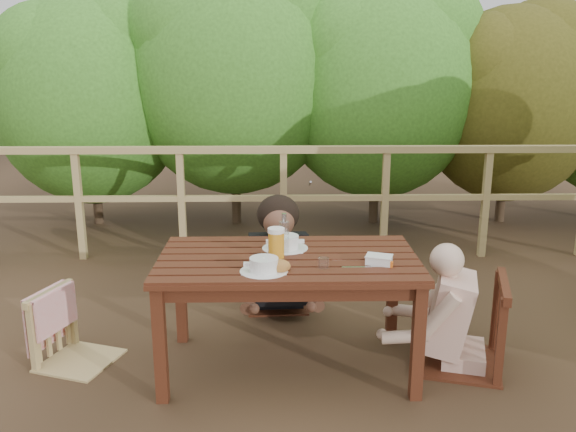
{
  "coord_description": "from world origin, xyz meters",
  "views": [
    {
      "loc": [
        -0.07,
        -3.19,
        1.75
      ],
      "look_at": [
        0.0,
        0.05,
        0.9
      ],
      "focal_mm": 37.64,
      "sensor_mm": 36.0,
      "label": 1
    }
  ],
  "objects_px": {
    "chair_left": "(74,298)",
    "soup_near": "(264,266)",
    "table": "(288,314)",
    "woman": "(277,219)",
    "bread_roll": "(279,266)",
    "butter_tub": "(379,261)",
    "bottle": "(284,234)",
    "beer_glass": "(276,244)",
    "soup_far": "(285,243)",
    "tumbler": "(323,264)",
    "chair_far": "(277,249)",
    "diner_right": "(470,267)",
    "chair_right": "(464,283)"
  },
  "relations": [
    {
      "from": "chair_left",
      "to": "soup_near",
      "type": "relative_size",
      "value": 3.22
    },
    {
      "from": "table",
      "to": "woman",
      "type": "distance_m",
      "value": 0.98
    },
    {
      "from": "bread_roll",
      "to": "butter_tub",
      "type": "bearing_deg",
      "value": 9.78
    },
    {
      "from": "bottle",
      "to": "butter_tub",
      "type": "bearing_deg",
      "value": -22.31
    },
    {
      "from": "beer_glass",
      "to": "butter_tub",
      "type": "xyz_separation_m",
      "value": [
        0.55,
        -0.12,
        -0.06
      ]
    },
    {
      "from": "chair_left",
      "to": "soup_far",
      "type": "bearing_deg",
      "value": -67.56
    },
    {
      "from": "soup_far",
      "to": "butter_tub",
      "type": "relative_size",
      "value": 1.91
    },
    {
      "from": "bottle",
      "to": "tumbler",
      "type": "relative_size",
      "value": 3.55
    },
    {
      "from": "chair_far",
      "to": "bread_roll",
      "type": "xyz_separation_m",
      "value": [
        0.01,
        -1.13,
        0.27
      ]
    },
    {
      "from": "table",
      "to": "butter_tub",
      "type": "relative_size",
      "value": 10.31
    },
    {
      "from": "bread_roll",
      "to": "butter_tub",
      "type": "distance_m",
      "value": 0.55
    },
    {
      "from": "beer_glass",
      "to": "tumbler",
      "type": "distance_m",
      "value": 0.31
    },
    {
      "from": "table",
      "to": "soup_near",
      "type": "relative_size",
      "value": 5.68
    },
    {
      "from": "woman",
      "to": "beer_glass",
      "type": "bearing_deg",
      "value": 86.41
    },
    {
      "from": "diner_right",
      "to": "soup_near",
      "type": "distance_m",
      "value": 1.2
    },
    {
      "from": "table",
      "to": "bread_roll",
      "type": "relative_size",
      "value": 11.8
    },
    {
      "from": "soup_near",
      "to": "bottle",
      "type": "bearing_deg",
      "value": 70.64
    },
    {
      "from": "chair_right",
      "to": "woman",
      "type": "relative_size",
      "value": 0.78
    },
    {
      "from": "tumbler",
      "to": "butter_tub",
      "type": "distance_m",
      "value": 0.31
    },
    {
      "from": "chair_left",
      "to": "bread_roll",
      "type": "relative_size",
      "value": 6.68
    },
    {
      "from": "soup_near",
      "to": "tumbler",
      "type": "height_order",
      "value": "soup_near"
    },
    {
      "from": "chair_right",
      "to": "soup_near",
      "type": "height_order",
      "value": "chair_right"
    },
    {
      "from": "table",
      "to": "butter_tub",
      "type": "bearing_deg",
      "value": -15.01
    },
    {
      "from": "chair_far",
      "to": "woman",
      "type": "height_order",
      "value": "woman"
    },
    {
      "from": "chair_right",
      "to": "diner_right",
      "type": "bearing_deg",
      "value": 106.26
    },
    {
      "from": "chair_right",
      "to": "diner_right",
      "type": "xyz_separation_m",
      "value": [
        0.03,
        0.0,
        0.09
      ]
    },
    {
      "from": "soup_near",
      "to": "beer_glass",
      "type": "bearing_deg",
      "value": 73.71
    },
    {
      "from": "butter_tub",
      "to": "woman",
      "type": "bearing_deg",
      "value": 136.34
    },
    {
      "from": "chair_far",
      "to": "beer_glass",
      "type": "relative_size",
      "value": 4.72
    },
    {
      "from": "bread_roll",
      "to": "soup_near",
      "type": "bearing_deg",
      "value": -174.06
    },
    {
      "from": "bread_roll",
      "to": "table",
      "type": "bearing_deg",
      "value": 76.78
    },
    {
      "from": "table",
      "to": "soup_far",
      "type": "xyz_separation_m",
      "value": [
        -0.01,
        0.15,
        0.38
      ]
    },
    {
      "from": "table",
      "to": "tumbler",
      "type": "relative_size",
      "value": 21.15
    },
    {
      "from": "table",
      "to": "tumbler",
      "type": "distance_m",
      "value": 0.45
    },
    {
      "from": "chair_right",
      "to": "tumbler",
      "type": "distance_m",
      "value": 0.87
    },
    {
      "from": "woman",
      "to": "soup_near",
      "type": "height_order",
      "value": "woman"
    },
    {
      "from": "chair_far",
      "to": "chair_left",
      "type": "bearing_deg",
      "value": -148.32
    },
    {
      "from": "chair_right",
      "to": "chair_far",
      "type": "bearing_deg",
      "value": -113.3
    },
    {
      "from": "chair_left",
      "to": "diner_right",
      "type": "xyz_separation_m",
      "value": [
        2.27,
        -0.06,
        0.19
      ]
    },
    {
      "from": "chair_far",
      "to": "tumbler",
      "type": "height_order",
      "value": "chair_far"
    },
    {
      "from": "soup_far",
      "to": "butter_tub",
      "type": "bearing_deg",
      "value": -29.61
    },
    {
      "from": "chair_right",
      "to": "tumbler",
      "type": "xyz_separation_m",
      "value": [
        -0.82,
        -0.21,
        0.19
      ]
    },
    {
      "from": "chair_far",
      "to": "tumbler",
      "type": "distance_m",
      "value": 1.15
    },
    {
      "from": "chair_right",
      "to": "woman",
      "type": "xyz_separation_m",
      "value": [
        -1.07,
        0.9,
        0.14
      ]
    },
    {
      "from": "chair_left",
      "to": "soup_near",
      "type": "xyz_separation_m",
      "value": [
        1.11,
        -0.31,
        0.3
      ]
    },
    {
      "from": "chair_far",
      "to": "tumbler",
      "type": "xyz_separation_m",
      "value": [
        0.24,
        -1.09,
        0.27
      ]
    },
    {
      "from": "beer_glass",
      "to": "butter_tub",
      "type": "height_order",
      "value": "beer_glass"
    },
    {
      "from": "bottle",
      "to": "chair_right",
      "type": "bearing_deg",
      "value": -2.93
    },
    {
      "from": "soup_far",
      "to": "beer_glass",
      "type": "height_order",
      "value": "beer_glass"
    },
    {
      "from": "chair_far",
      "to": "bottle",
      "type": "distance_m",
      "value": 0.9
    }
  ]
}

